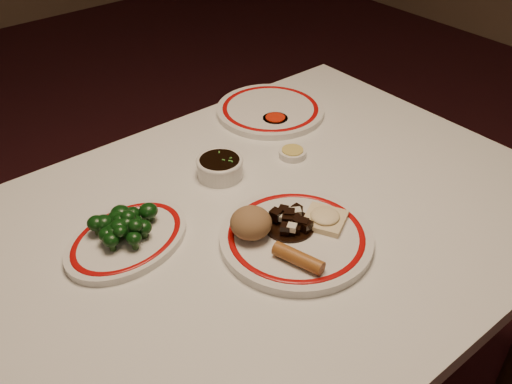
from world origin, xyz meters
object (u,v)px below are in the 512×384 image
at_px(rice_mound, 251,223).
at_px(spring_roll, 298,258).
at_px(dining_table, 270,247).
at_px(fried_wonton, 325,218).
at_px(broccoli_pile, 122,224).
at_px(broccoli_plate, 127,239).
at_px(stirfry_heap, 291,222).
at_px(main_plate, 296,238).
at_px(soy_bowl, 220,168).

bearing_deg(rice_mound, spring_roll, -82.78).
relative_size(dining_table, spring_roll, 12.41).
bearing_deg(rice_mound, fried_wonton, -24.91).
height_order(rice_mound, fried_wonton, rice_mound).
distance_m(rice_mound, broccoli_pile, 0.24).
bearing_deg(rice_mound, broccoli_pile, 139.56).
bearing_deg(broccoli_plate, broccoli_pile, 90.80).
bearing_deg(stirfry_heap, broccoli_plate, 145.40).
xyz_separation_m(rice_mound, broccoli_pile, (-0.18, 0.16, -0.01)).
bearing_deg(spring_roll, stirfry_heap, 39.15).
height_order(main_plate, spring_roll, spring_roll).
bearing_deg(dining_table, broccoli_plate, 158.54).
relative_size(fried_wonton, broccoli_plate, 0.35).
xyz_separation_m(spring_roll, broccoli_pile, (-0.20, 0.27, 0.01)).
distance_m(main_plate, soy_bowl, 0.27).
bearing_deg(fried_wonton, broccoli_pile, 145.44).
bearing_deg(main_plate, soy_bowl, 85.62).
height_order(rice_mound, stirfry_heap, rice_mound).
relative_size(main_plate, soy_bowl, 3.24).
bearing_deg(rice_mound, broccoli_plate, 141.34).
bearing_deg(broccoli_pile, dining_table, -23.22).
bearing_deg(broccoli_pile, rice_mound, -40.44).
height_order(dining_table, broccoli_plate, broccoli_plate).
relative_size(dining_table, broccoli_pile, 9.11).
distance_m(stirfry_heap, broccoli_pile, 0.32).
relative_size(rice_mound, spring_roll, 0.82).
distance_m(broccoli_plate, soy_bowl, 0.28).
xyz_separation_m(main_plate, fried_wonton, (0.07, -0.01, 0.02)).
xyz_separation_m(dining_table, spring_roll, (-0.07, -0.16, 0.12)).
bearing_deg(dining_table, soy_bowl, 89.52).
bearing_deg(spring_roll, fried_wonton, 7.94).
bearing_deg(fried_wonton, dining_table, 115.33).
relative_size(main_plate, rice_mound, 4.18).
xyz_separation_m(main_plate, broccoli_plate, (-0.25, 0.20, -0.00)).
distance_m(fried_wonton, broccoli_plate, 0.38).
distance_m(fried_wonton, stirfry_heap, 0.07).
relative_size(spring_roll, stirfry_heap, 0.98).
relative_size(rice_mound, broccoli_plate, 0.27).
xyz_separation_m(rice_mound, soy_bowl, (0.09, 0.21, -0.03)).
distance_m(main_plate, stirfry_heap, 0.03).
bearing_deg(spring_roll, main_plate, 33.44).
height_order(dining_table, spring_roll, spring_roll).
bearing_deg(dining_table, stirfry_heap, -98.87).
distance_m(rice_mound, soy_bowl, 0.23).
bearing_deg(broccoli_plate, main_plate, -39.11).
distance_m(main_plate, rice_mound, 0.09).
relative_size(stirfry_heap, broccoli_pile, 0.75).
distance_m(fried_wonton, soy_bowl, 0.28).
height_order(broccoli_plate, soy_bowl, soy_bowl).
height_order(main_plate, fried_wonton, fried_wonton).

